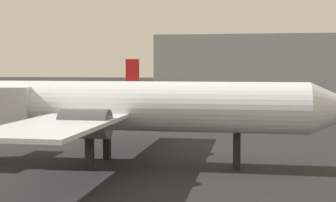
% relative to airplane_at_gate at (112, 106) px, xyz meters
% --- Properties ---
extents(airplane_at_gate, '(35.46, 27.88, 11.60)m').
position_rel_airplane_at_gate_xyz_m(airplane_at_gate, '(0.00, 0.00, 0.00)').
color(airplane_at_gate, silver).
rests_on(airplane_at_gate, ground_plane).
extents(airplane_distant, '(26.04, 21.97, 8.49)m').
position_rel_airplane_at_gate_xyz_m(airplane_distant, '(-0.63, 45.90, -1.49)').
color(airplane_distant, silver).
rests_on(airplane_distant, ground_plane).
extents(terminal_building, '(61.60, 18.09, 15.44)m').
position_rel_airplane_at_gate_xyz_m(terminal_building, '(15.95, 99.82, 3.35)').
color(terminal_building, '#999EA3').
rests_on(terminal_building, ground_plane).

